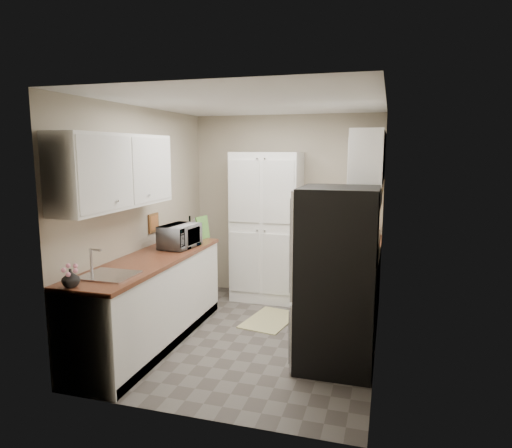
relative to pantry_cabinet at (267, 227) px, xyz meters
name	(u,v)px	position (x,y,z in m)	size (l,w,h in m)	color
ground	(253,337)	(0.20, -1.32, -1.00)	(3.20, 3.20, 0.00)	#56514C
room_shell	(251,189)	(0.18, -1.32, 0.63)	(2.64, 3.24, 2.52)	#B9AF95
pantry_cabinet	(267,227)	(0.00, 0.00, 0.00)	(0.90, 0.55, 2.00)	white
base_cabinet_left	(152,302)	(-0.79, -1.75, -0.56)	(0.60, 2.30, 0.88)	white
countertop_left	(150,260)	(-0.79, -1.75, -0.10)	(0.63, 2.33, 0.04)	brown
base_cabinet_right	(354,276)	(1.19, -0.12, -0.56)	(0.60, 0.80, 0.88)	white
countertop_right	(356,241)	(1.19, -0.12, -0.10)	(0.63, 0.83, 0.04)	brown
electric_range	(348,292)	(1.17, -0.93, -0.52)	(0.71, 0.78, 1.13)	#B7B7BC
refrigerator	(337,278)	(1.14, -1.73, -0.15)	(0.70, 0.72, 1.70)	#B7B7BC
microwave	(180,236)	(-0.71, -1.20, 0.05)	(0.48, 0.33, 0.27)	silver
wine_bottle	(190,229)	(-0.79, -0.75, 0.06)	(0.07, 0.07, 0.28)	black
flower_vase	(71,278)	(-0.90, -2.83, 0.00)	(0.14, 0.14, 0.15)	white
cutting_board	(203,228)	(-0.66, -0.64, 0.06)	(0.02, 0.23, 0.29)	#589C3E
toaster_oven	(355,227)	(1.16, 0.02, 0.04)	(0.34, 0.43, 0.25)	silver
fruit_basket	(354,214)	(1.14, 0.01, 0.22)	(0.25, 0.25, 0.10)	orange
kitchen_mat	(270,320)	(0.25, -0.79, -0.99)	(0.49, 0.79, 0.01)	#C0BA7E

